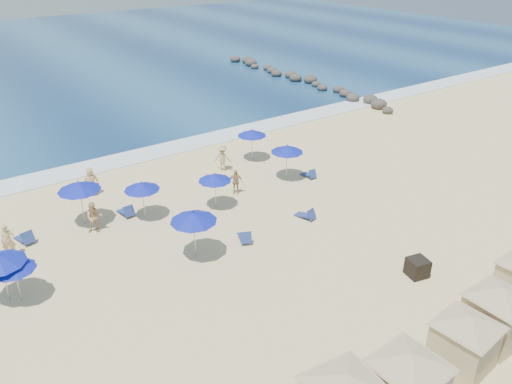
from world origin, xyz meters
The scene contains 25 objects.
ground centered at (0.00, 0.00, 0.00)m, with size 160.00×160.00×0.00m, color beige.
ocean centered at (0.00, 55.00, 0.03)m, with size 160.00×80.00×0.06m, color navy.
surf_line centered at (0.00, 15.50, 0.04)m, with size 160.00×2.50×0.08m, color white.
rock_jetty centered at (24.01, 24.90, 0.36)m, with size 2.56×26.66×0.96m.
trash_bin centered at (5.82, -5.34, 0.44)m, with size 0.87×0.87×0.87m, color black.
cabana_1 centered at (-0.61, -9.92, 1.57)m, with size 4.37×4.37×2.74m.
cabana_2 centered at (2.62, -9.83, 1.48)m, with size 4.09×4.09×2.58m.
cabana_3 centered at (4.86, -9.70, 1.55)m, with size 4.32×4.32×2.71m.
umbrella_3 centered at (-9.62, 3.34, 1.82)m, with size 1.84×1.84×2.10m.
umbrella_4 centered at (-5.23, 8.32, 2.27)m, with size 2.30×2.30×2.62m.
umbrella_5 centered at (-2.25, 7.01, 1.96)m, with size 1.98×1.98×2.26m.
umbrella_6 centered at (-1.81, 1.96, 2.25)m, with size 2.28×2.28×2.59m.
umbrella_7 centered at (1.65, 5.78, 1.90)m, with size 1.93×1.93×2.19m.
umbrella_8 centered at (7.41, 10.37, 2.01)m, with size 2.03×2.03×2.31m.
umbrella_9 centered at (7.44, 6.47, 2.08)m, with size 2.11×2.11×2.40m.
beach_chair_1 centered at (-8.36, 8.15, 0.26)m, with size 0.89×1.46×0.75m.
beach_chair_2 centered at (-3.00, 7.84, 0.25)m, with size 0.68×1.34×0.72m.
beach_chair_3 centered at (0.96, 1.72, 0.24)m, with size 1.03×1.40×0.71m.
beach_chair_4 centered at (5.11, 1.66, 0.23)m, with size 0.81×1.30×0.66m.
beach_chair_5 centered at (8.77, 5.71, 0.22)m, with size 0.55×1.18×0.65m.
beachgoer_0 centered at (-9.24, 7.26, 0.86)m, with size 0.63×0.41×1.73m, color tan.
beachgoer_1 centered at (-5.01, 7.10, 0.86)m, with size 0.84×0.65×1.73m, color tan.
beachgoer_2 centered at (3.57, 6.60, 0.78)m, with size 0.92×0.38×1.56m, color tan.
beachgoer_3 centered at (4.75, 9.97, 0.90)m, with size 1.16×0.67×1.80m, color tan.
beachgoer_4 centered at (-3.69, 11.47, 0.89)m, with size 0.87×0.56×1.77m, color tan.
Camera 1 is at (-11.21, -16.54, 13.98)m, focal length 35.00 mm.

